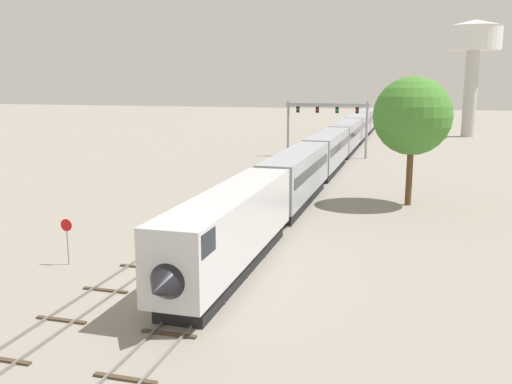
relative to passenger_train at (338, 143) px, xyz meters
name	(u,v)px	position (x,y,z in m)	size (l,w,h in m)	color
ground_plane	(181,285)	(-2.00, -51.01, -2.61)	(400.00, 400.00, 0.00)	gray
track_main	(346,153)	(0.00, 8.99, -2.54)	(2.60, 200.00, 0.16)	slate
track_near	(282,171)	(-5.50, -11.01, -2.54)	(2.60, 160.00, 0.16)	slate
passenger_train	(338,143)	(0.00, 0.00, 0.00)	(3.04, 114.83, 4.80)	silver
signal_gantry	(327,116)	(-2.25, 3.75, 3.38)	(12.10, 0.49, 8.20)	#999BA0
water_tower	(474,44)	(20.39, 41.99, 15.32)	(10.41, 10.41, 22.58)	beige
stop_sign	(67,235)	(-10.00, -49.63, -0.74)	(0.76, 0.08, 2.88)	gray
trackside_tree_left	(412,116)	(9.84, -26.52, 5.40)	(6.92, 6.92, 11.50)	brown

